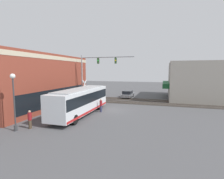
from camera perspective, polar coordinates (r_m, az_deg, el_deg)
The scene contains 12 objects.
ground_plane at distance 23.67m, azimuth -0.02°, elevation -6.71°, with size 120.00×120.00×0.00m, color #4C4C4F.
brick_building at distance 28.34m, azimuth -25.30°, elevation 2.53°, with size 18.10×9.68×7.53m.
shop_building at distance 36.07m, azimuth 25.03°, elevation 2.62°, with size 13.57×9.94×6.80m.
city_bus at distance 21.14m, azimuth -10.12°, elevation -3.52°, with size 10.90×2.59×3.18m.
traffic_signal_gantry at distance 27.95m, azimuth -5.47°, elevation 6.95°, with size 0.42×8.64×7.75m.
crossing_signal at distance 28.69m, azimuth -8.90°, elevation 0.15°, with size 1.41×1.18×3.81m.
streetlamp at distance 17.28m, azimuth -29.39°, elevation -2.21°, with size 0.44×0.44×5.04m.
rail_track_near at distance 29.34m, azimuth 3.38°, elevation -4.13°, with size 2.60×60.00×0.15m.
rail_track_far at distance 32.41m, azimuth 4.70°, elevation -3.15°, with size 2.60×60.00×0.15m.
parked_car_grey at distance 34.53m, azimuth 5.16°, elevation -1.53°, with size 4.69×1.82×1.38m.
pedestrian_by_lamp at distance 17.78m, azimuth -25.24°, elevation -8.82°, with size 0.34×0.34×1.70m.
pedestrian_near_bus at distance 22.46m, azimuth -3.65°, elevation -5.18°, with size 0.34×0.34×1.69m.
Camera 1 is at (-22.08, -6.68, 5.30)m, focal length 28.00 mm.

